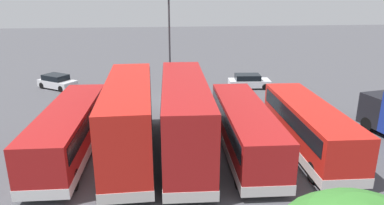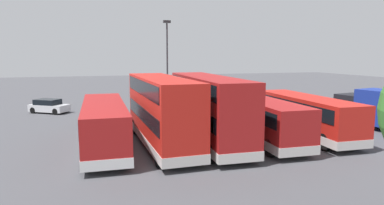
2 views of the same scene
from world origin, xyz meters
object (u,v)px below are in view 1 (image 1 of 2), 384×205
Objects in this scene: bus_double_decker_fourth at (129,118)px; car_hatchback_silver at (249,81)px; bus_single_deck_fifth at (70,129)px; lamp_post_tall at (170,43)px; waste_bin_yellow at (137,100)px; bus_double_decker_third at (185,116)px; bus_single_deck_second at (245,128)px; bus_single_deck_near_end at (308,125)px; car_small_green at (57,82)px.

bus_double_decker_fourth is 18.31m from car_hatchback_silver.
bus_double_decker_fourth reaches higher than bus_single_deck_fifth.
waste_bin_yellow is (2.97, 0.68, -4.84)m from lamp_post_tall.
bus_double_decker_third is at bearing 92.04° from lamp_post_tall.
bus_single_deck_second reaches higher than waste_bin_yellow.
bus_double_decker_third is 16.55m from car_hatchback_silver.
car_hatchback_silver is at bearing -154.48° from lamp_post_tall.
bus_double_decker_fourth is 11.78× the size of waste_bin_yellow.
bus_single_deck_near_end is at bearing 137.17° from waste_bin_yellow.
bus_single_deck_fifth is 2.61× the size of car_small_green.
bus_single_deck_second is 6.93m from bus_double_decker_fourth.
bus_single_deck_near_end is 2.48× the size of car_small_green.
bus_single_deck_near_end is 14.50m from bus_single_deck_fifth.
bus_double_decker_third is at bearing 108.74° from waste_bin_yellow.
bus_double_decker_third is 20.22m from car_small_green.
lamp_post_tall is 5.72m from waste_bin_yellow.
bus_single_deck_fifth is 1.21× the size of lamp_post_tall.
lamp_post_tall is at bearing 152.70° from car_small_green.
car_small_green is 0.46× the size of lamp_post_tall.
car_small_green is at bearing -62.69° from bus_double_decker_fourth.
bus_double_decker_third is 2.75× the size of car_small_green.
lamp_post_tall is (-11.33, 5.85, 4.62)m from car_small_green.
waste_bin_yellow is (6.98, -10.09, -1.15)m from bus_single_deck_second.
lamp_post_tall reaches higher than bus_single_deck_fifth.
bus_single_deck_near_end is 14.78m from car_hatchback_silver.
car_hatchback_silver reaches higher than waste_bin_yellow.
bus_double_decker_fourth is 3.77m from bus_single_deck_fifth.
bus_double_decker_third reaches higher than bus_single_deck_near_end.
bus_double_decker_third is 1.05× the size of bus_double_decker_fourth.
lamp_post_tall is (0.38, -10.54, 2.87)m from bus_double_decker_third.
car_hatchback_silver is (-11.09, -14.47, -1.75)m from bus_double_decker_fourth.
bus_single_deck_fifth is at bearing -5.14° from bus_double_decker_third.
bus_single_deck_near_end reaches higher than car_hatchback_silver.
bus_single_deck_second is 10.54m from bus_single_deck_fifth.
bus_single_deck_second is at bearing 178.09° from bus_double_decker_fourth.
bus_single_deck_second is 0.99× the size of bus_single_deck_fifth.
bus_double_decker_third is 3.25m from bus_double_decker_fourth.
car_hatchback_silver and car_small_green have the same top height.
car_small_green is 10.61m from waste_bin_yellow.
bus_single_deck_near_end is 13.94m from lamp_post_tall.
car_hatchback_silver is at bearing -118.47° from bus_double_decker_third.
bus_double_decker_fourth is at bearing 90.58° from waste_bin_yellow.
car_small_green is at bearing -72.95° from bus_single_deck_fifth.
bus_double_decker_third reaches higher than car_small_green.
bus_double_decker_third is at bearing 125.54° from car_small_green.
bus_single_deck_second is 2.59× the size of car_small_green.
car_hatchback_silver is at bearing -90.96° from bus_single_deck_near_end.
bus_single_deck_fifth reaches higher than car_small_green.
bus_double_decker_fourth is at bearing -1.48° from bus_single_deck_near_end.
lamp_post_tall reaches higher than bus_single_deck_near_end.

